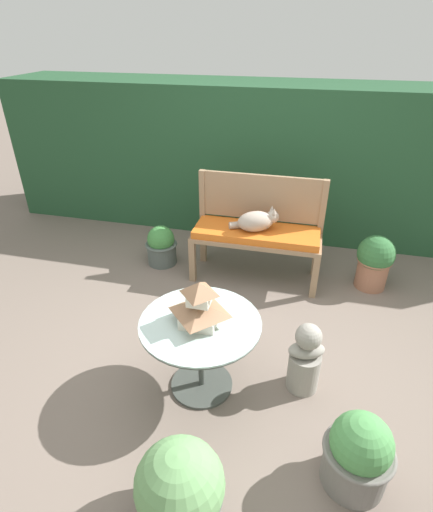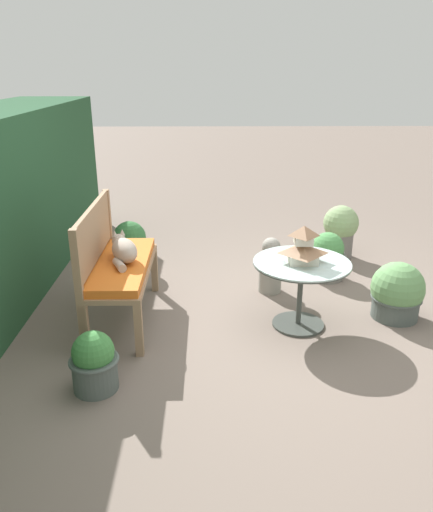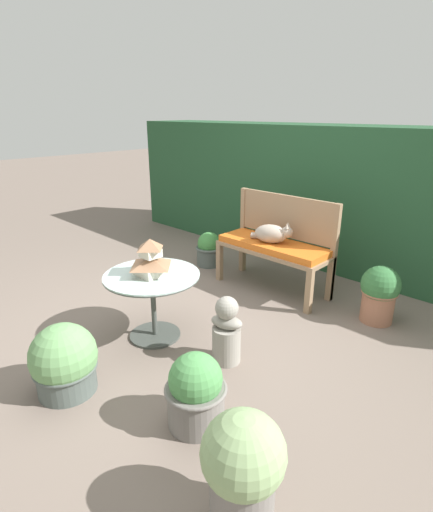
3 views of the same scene
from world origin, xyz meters
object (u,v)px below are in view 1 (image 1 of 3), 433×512
(cat, at_px, (257,221))
(potted_plant_hedge_corner, at_px, (358,453))
(pagoda_birdhouse, at_px, (200,305))
(potted_plant_bench_left, at_px, (161,246))
(garden_bust, at_px, (305,360))
(potted_plant_path_edge, at_px, (374,261))
(patio_table, at_px, (201,336))
(potted_plant_table_near, at_px, (180,490))
(garden_bench, at_px, (256,237))

(cat, bearing_deg, potted_plant_hedge_corner, -89.89)
(pagoda_birdhouse, bearing_deg, potted_plant_bench_left, 119.55)
(pagoda_birdhouse, height_order, garden_bust, pagoda_birdhouse)
(potted_plant_path_edge, distance_m, potted_plant_bench_left, 2.15)
(cat, xyz_separation_m, potted_plant_path_edge, (1.13, 0.13, -0.36))
(potted_plant_bench_left, bearing_deg, patio_table, -60.45)
(potted_plant_hedge_corner, bearing_deg, potted_plant_table_near, -154.84)
(garden_bench, height_order, potted_plant_table_near, garden_bench)
(potted_plant_path_edge, bearing_deg, garden_bust, -111.83)
(cat, bearing_deg, garden_bench, 63.96)
(potted_plant_hedge_corner, bearing_deg, patio_table, 155.58)
(pagoda_birdhouse, bearing_deg, garden_bench, 84.65)
(cat, bearing_deg, potted_plant_bench_left, 151.94)
(patio_table, bearing_deg, potted_plant_hedge_corner, -24.42)
(pagoda_birdhouse, relative_size, garden_bust, 0.56)
(garden_bust, xyz_separation_m, potted_plant_hedge_corner, (0.32, -0.62, -0.02))
(patio_table, distance_m, potted_plant_path_edge, 2.05)
(cat, xyz_separation_m, potted_plant_bench_left, (-1.01, 0.07, -0.44))
(cat, relative_size, potted_plant_bench_left, 1.10)
(cat, distance_m, patio_table, 1.49)
(potted_plant_hedge_corner, distance_m, potted_plant_bench_left, 2.75)
(garden_bust, distance_m, potted_plant_path_edge, 1.55)
(garden_bench, distance_m, pagoda_birdhouse, 1.52)
(cat, bearing_deg, potted_plant_table_near, -114.37)
(potted_plant_hedge_corner, bearing_deg, potted_plant_path_edge, 82.82)
(garden_bench, relative_size, potted_plant_path_edge, 2.29)
(garden_bench, distance_m, potted_plant_hedge_corner, 2.15)
(potted_plant_hedge_corner, bearing_deg, cat, 114.36)
(garden_bench, distance_m, patio_table, 1.50)
(patio_table, height_order, pagoda_birdhouse, pagoda_birdhouse)
(potted_plant_path_edge, bearing_deg, potted_plant_bench_left, -178.25)
(garden_bench, distance_m, potted_plant_table_near, 2.38)
(potted_plant_path_edge, xyz_separation_m, potted_plant_table_near, (-1.14, -2.48, -0.05))
(garden_bust, height_order, potted_plant_bench_left, garden_bust)
(pagoda_birdhouse, height_order, potted_plant_bench_left, pagoda_birdhouse)
(potted_plant_hedge_corner, xyz_separation_m, potted_plant_bench_left, (-1.88, 2.00, -0.03))
(pagoda_birdhouse, bearing_deg, patio_table, 180.00)
(cat, distance_m, garden_bust, 1.47)
(potted_plant_hedge_corner, bearing_deg, garden_bust, 116.97)
(garden_bench, relative_size, potted_plant_hedge_corner, 2.51)
(garden_bench, height_order, potted_plant_bench_left, garden_bench)
(patio_table, bearing_deg, potted_plant_bench_left, 119.55)
(garden_bust, bearing_deg, potted_plant_hedge_corner, -82.00)
(garden_bench, bearing_deg, potted_plant_table_near, -90.13)
(potted_plant_table_near, bearing_deg, patio_table, 98.75)
(cat, relative_size, potted_plant_table_near, 0.93)
(garden_bench, bearing_deg, pagoda_birdhouse, -95.35)
(potted_plant_hedge_corner, bearing_deg, pagoda_birdhouse, 155.58)
(potted_plant_hedge_corner, distance_m, potted_plant_path_edge, 2.08)
(garden_bust, xyz_separation_m, potted_plant_table_near, (-0.56, -1.04, -0.02))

